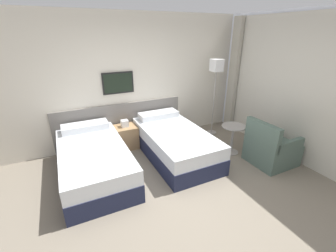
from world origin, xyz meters
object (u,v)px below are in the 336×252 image
bed_near_door (94,160)px  side_table (233,134)px  bed_near_window (174,142)px  floor_lamp (216,72)px  armchair (271,149)px  nightstand (126,137)px

bed_near_door → side_table: bearing=-8.7°
bed_near_door → side_table: 2.70m
bed_near_window → floor_lamp: size_ratio=1.16×
floor_lamp → armchair: bearing=-84.2°
side_table → bed_near_door: bearing=171.3°
bed_near_window → side_table: bed_near_window is taller
floor_lamp → bed_near_window: bearing=-156.7°
side_table → armchair: bearing=-58.5°
bed_near_door → side_table: (2.67, -0.41, 0.13)m
floor_lamp → side_table: 1.47m
nightstand → side_table: nightstand is taller
armchair → side_table: bearing=31.4°
nightstand → bed_near_door: bearing=-135.7°
bed_near_window → nightstand: 1.08m
nightstand → side_table: (1.89, -1.16, 0.17)m
bed_near_window → armchair: (1.50, -1.04, -0.01)m
bed_near_window → side_table: (1.12, -0.41, 0.13)m
bed_near_window → nightstand: bed_near_window is taller
bed_near_window → armchair: size_ratio=2.34×
floor_lamp → side_table: bearing=-102.7°
nightstand → floor_lamp: size_ratio=0.36×
bed_near_door → armchair: 3.22m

